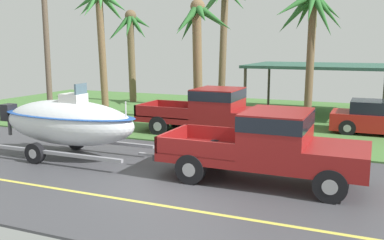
{
  "coord_description": "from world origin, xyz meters",
  "views": [
    {
      "loc": [
        4.64,
        -10.12,
        3.6
      ],
      "look_at": [
        -0.45,
        1.8,
        1.34
      ],
      "focal_mm": 40.5,
      "sensor_mm": 36.0,
      "label": 1
    }
  ],
  "objects": [
    {
      "name": "palm_tree_mid",
      "position": [
        -7.28,
        7.2,
        4.91
      ],
      "size": [
        3.22,
        3.44,
        6.27
      ],
      "color": "brown",
      "rests_on": "ground"
    },
    {
      "name": "palm_tree_near_left",
      "position": [
        -3.25,
        12.62,
        5.31
      ],
      "size": [
        2.9,
        3.16,
        7.03
      ],
      "color": "brown",
      "rests_on": "ground"
    },
    {
      "name": "pickup_truck_towing",
      "position": [
        2.32,
        0.85,
        1.06
      ],
      "size": [
        5.57,
        2.14,
        1.92
      ],
      "color": "maroon",
      "rests_on": "ground"
    },
    {
      "name": "palm_tree_near_right",
      "position": [
        1.89,
        8.6,
        4.59
      ],
      "size": [
        2.87,
        3.38,
        5.93
      ],
      "color": "brown",
      "rests_on": "ground"
    },
    {
      "name": "utility_pole",
      "position": [
        -8.5,
        4.77,
        4.48
      ],
      "size": [
        0.24,
        1.8,
        8.64
      ],
      "color": "brown",
      "rests_on": "ground"
    },
    {
      "name": "boat_on_trailer",
      "position": [
        -4.36,
        0.85,
        1.16
      ],
      "size": [
        6.16,
        2.22,
        2.42
      ],
      "color": "gray",
      "rests_on": "ground"
    },
    {
      "name": "palm_tree_far_left",
      "position": [
        -9.54,
        13.35,
        4.25
      ],
      "size": [
        3.15,
        2.93,
        5.72
      ],
      "color": "brown",
      "rests_on": "ground"
    },
    {
      "name": "carport_awning",
      "position": [
        1.91,
        12.8,
        2.51
      ],
      "size": [
        6.82,
        5.55,
        2.62
      ],
      "color": "#4C4238",
      "rests_on": "ground"
    },
    {
      "name": "parked_pickup_background",
      "position": [
        -1.11,
        5.9,
        1.06
      ],
      "size": [
        5.93,
        2.09,
        1.91
      ],
      "color": "maroon",
      "rests_on": "ground"
    },
    {
      "name": "palm_tree_far_right",
      "position": [
        -2.98,
        8.46,
        4.16
      ],
      "size": [
        2.99,
        3.07,
        5.65
      ],
      "color": "brown",
      "rests_on": "ground"
    },
    {
      "name": "ground",
      "position": [
        0.0,
        8.38,
        -0.01
      ],
      "size": [
        36.0,
        22.0,
        0.11
      ],
      "color": "#424247"
    }
  ]
}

